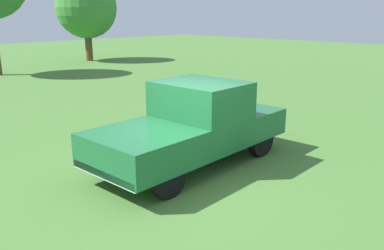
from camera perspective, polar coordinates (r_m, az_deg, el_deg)
ground_plane at (r=8.33m, az=-1.09°, el=-7.35°), size 80.00×80.00×0.00m
pickup_truck at (r=8.81m, az=0.53°, el=0.34°), size 4.76×1.98×1.80m
tree_side at (r=29.46m, az=-14.61°, el=15.62°), size 4.10×4.10×5.62m
traffic_cone at (r=13.93m, az=-3.64°, el=3.20°), size 0.32×0.32×0.55m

